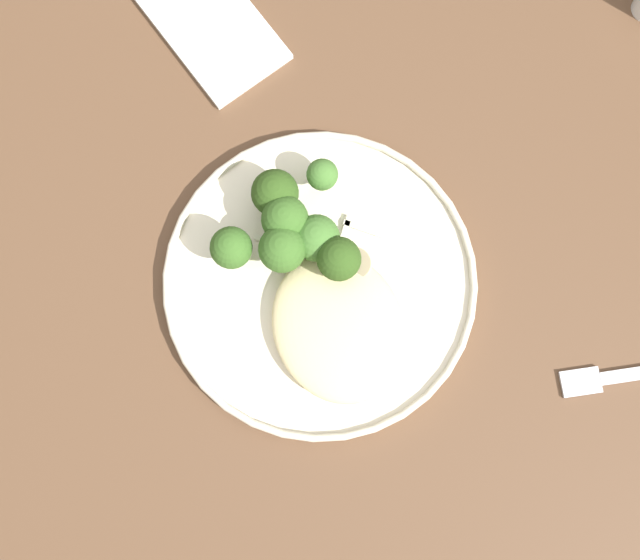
{
  "coord_description": "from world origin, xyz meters",
  "views": [
    {
      "loc": [
        0.15,
        -0.03,
        1.48
      ],
      "look_at": [
        0.02,
        0.01,
        0.76
      ],
      "focal_mm": 45.11,
      "sensor_mm": 36.0,
      "label": 1
    }
  ],
  "objects_px": {
    "seared_scallop_right_edge": "(327,337)",
    "seared_scallop_front_small": "(353,333)",
    "seared_scallop_center_golden": "(354,265)",
    "broccoli_floret_near_rim": "(322,175)",
    "broccoli_floret_right_tilted": "(231,248)",
    "broccoli_floret_tall_stalk": "(279,192)",
    "broccoli_floret_left_leaning": "(317,238)",
    "folded_napkin": "(216,24)",
    "broccoli_floret_beside_noodles": "(282,249)",
    "broccoli_floret_rear_charred": "(288,219)",
    "seared_scallop_on_noodles": "(376,318)",
    "dinner_plate": "(320,282)",
    "broccoli_floret_small_sprig": "(339,260)"
  },
  "relations": [
    {
      "from": "broccoli_floret_rear_charred",
      "to": "broccoli_floret_near_rim",
      "type": "xyz_separation_m",
      "value": [
        -0.03,
        0.04,
        -0.01
      ]
    },
    {
      "from": "seared_scallop_center_golden",
      "to": "folded_napkin",
      "type": "relative_size",
      "value": 0.21
    },
    {
      "from": "seared_scallop_right_edge",
      "to": "seared_scallop_on_noodles",
      "type": "distance_m",
      "value": 0.05
    },
    {
      "from": "seared_scallop_front_small",
      "to": "broccoli_floret_tall_stalk",
      "type": "height_order",
      "value": "broccoli_floret_tall_stalk"
    },
    {
      "from": "broccoli_floret_rear_charred",
      "to": "broccoli_floret_left_leaning",
      "type": "height_order",
      "value": "broccoli_floret_rear_charred"
    },
    {
      "from": "broccoli_floret_rear_charred",
      "to": "broccoli_floret_tall_stalk",
      "type": "xyz_separation_m",
      "value": [
        -0.03,
        0.0,
        -0.0
      ]
    },
    {
      "from": "seared_scallop_right_edge",
      "to": "broccoli_floret_tall_stalk",
      "type": "distance_m",
      "value": 0.14
    },
    {
      "from": "seared_scallop_center_golden",
      "to": "seared_scallop_on_noodles",
      "type": "relative_size",
      "value": 1.19
    },
    {
      "from": "seared_scallop_front_small",
      "to": "broccoli_floret_tall_stalk",
      "type": "relative_size",
      "value": 0.55
    },
    {
      "from": "seared_scallop_on_noodles",
      "to": "broccoli_floret_right_tilted",
      "type": "xyz_separation_m",
      "value": [
        -0.1,
        -0.1,
        0.03
      ]
    },
    {
      "from": "dinner_plate",
      "to": "broccoli_floret_beside_noodles",
      "type": "relative_size",
      "value": 4.64
    },
    {
      "from": "broccoli_floret_near_rim",
      "to": "folded_napkin",
      "type": "distance_m",
      "value": 0.2
    },
    {
      "from": "seared_scallop_center_golden",
      "to": "broccoli_floret_near_rim",
      "type": "bearing_deg",
      "value": -179.95
    },
    {
      "from": "seared_scallop_right_edge",
      "to": "seared_scallop_front_small",
      "type": "xyz_separation_m",
      "value": [
        0.0,
        0.02,
        0.0
      ]
    },
    {
      "from": "seared_scallop_front_small",
      "to": "broccoli_floret_tall_stalk",
      "type": "bearing_deg",
      "value": -171.95
    },
    {
      "from": "broccoli_floret_small_sprig",
      "to": "broccoli_floret_rear_charred",
      "type": "bearing_deg",
      "value": -149.64
    },
    {
      "from": "broccoli_floret_tall_stalk",
      "to": "broccoli_floret_left_leaning",
      "type": "height_order",
      "value": "same"
    },
    {
      "from": "seared_scallop_center_golden",
      "to": "broccoli_floret_small_sprig",
      "type": "distance_m",
      "value": 0.03
    },
    {
      "from": "dinner_plate",
      "to": "broccoli_floret_left_leaning",
      "type": "xyz_separation_m",
      "value": [
        -0.03,
        0.01,
        0.03
      ]
    },
    {
      "from": "seared_scallop_right_edge",
      "to": "broccoli_floret_right_tilted",
      "type": "relative_size",
      "value": 0.44
    },
    {
      "from": "broccoli_floret_right_tilted",
      "to": "broccoli_floret_left_leaning",
      "type": "bearing_deg",
      "value": 77.23
    },
    {
      "from": "broccoli_floret_tall_stalk",
      "to": "seared_scallop_center_golden",
      "type": "bearing_deg",
      "value": 27.4
    },
    {
      "from": "broccoli_floret_near_rim",
      "to": "folded_napkin",
      "type": "height_order",
      "value": "broccoli_floret_near_rim"
    },
    {
      "from": "seared_scallop_right_edge",
      "to": "seared_scallop_front_small",
      "type": "bearing_deg",
      "value": 77.92
    },
    {
      "from": "seared_scallop_right_edge",
      "to": "broccoli_floret_rear_charred",
      "type": "distance_m",
      "value": 0.11
    },
    {
      "from": "broccoli_floret_right_tilted",
      "to": "folded_napkin",
      "type": "bearing_deg",
      "value": 165.98
    },
    {
      "from": "dinner_plate",
      "to": "broccoli_floret_right_tilted",
      "type": "relative_size",
      "value": 5.17
    },
    {
      "from": "broccoli_floret_left_leaning",
      "to": "folded_napkin",
      "type": "height_order",
      "value": "broccoli_floret_left_leaning"
    },
    {
      "from": "dinner_plate",
      "to": "broccoli_floret_beside_noodles",
      "type": "bearing_deg",
      "value": -143.34
    },
    {
      "from": "seared_scallop_on_noodles",
      "to": "broccoli_floret_left_leaning",
      "type": "xyz_separation_m",
      "value": [
        -0.08,
        -0.03,
        0.02
      ]
    },
    {
      "from": "seared_scallop_right_edge",
      "to": "broccoli_floret_tall_stalk",
      "type": "relative_size",
      "value": 0.44
    },
    {
      "from": "dinner_plate",
      "to": "seared_scallop_front_small",
      "type": "bearing_deg",
      "value": 11.14
    },
    {
      "from": "seared_scallop_on_noodles",
      "to": "folded_napkin",
      "type": "xyz_separation_m",
      "value": [
        -0.33,
        -0.04,
        -0.02
      ]
    },
    {
      "from": "broccoli_floret_rear_charred",
      "to": "broccoli_floret_tall_stalk",
      "type": "height_order",
      "value": "broccoli_floret_rear_charred"
    },
    {
      "from": "seared_scallop_front_small",
      "to": "broccoli_floret_rear_charred",
      "type": "xyz_separation_m",
      "value": [
        -0.11,
        -0.02,
        0.03
      ]
    },
    {
      "from": "seared_scallop_center_golden",
      "to": "folded_napkin",
      "type": "bearing_deg",
      "value": -171.44
    },
    {
      "from": "broccoli_floret_small_sprig",
      "to": "broccoli_floret_right_tilted",
      "type": "xyz_separation_m",
      "value": [
        -0.04,
        -0.09,
        -0.0
      ]
    },
    {
      "from": "seared_scallop_on_noodles",
      "to": "broccoli_floret_near_rim",
      "type": "distance_m",
      "value": 0.14
    },
    {
      "from": "dinner_plate",
      "to": "seared_scallop_on_noodles",
      "type": "xyz_separation_m",
      "value": [
        0.05,
        0.04,
        0.01
      ]
    },
    {
      "from": "dinner_plate",
      "to": "broccoli_floret_left_leaning",
      "type": "bearing_deg",
      "value": 165.28
    },
    {
      "from": "seared_scallop_right_edge",
      "to": "broccoli_floret_beside_noodles",
      "type": "height_order",
      "value": "broccoli_floret_beside_noodles"
    },
    {
      "from": "broccoli_floret_left_leaning",
      "to": "broccoli_floret_tall_stalk",
      "type": "bearing_deg",
      "value": -161.43
    },
    {
      "from": "folded_napkin",
      "to": "seared_scallop_front_small",
      "type": "bearing_deg",
      "value": 3.23
    },
    {
      "from": "seared_scallop_on_noodles",
      "to": "broccoli_floret_left_leaning",
      "type": "relative_size",
      "value": 0.49
    },
    {
      "from": "seared_scallop_center_golden",
      "to": "broccoli_floret_tall_stalk",
      "type": "relative_size",
      "value": 0.57
    },
    {
      "from": "seared_scallop_front_small",
      "to": "dinner_plate",
      "type": "bearing_deg",
      "value": -168.86
    },
    {
      "from": "broccoli_floret_right_tilted",
      "to": "seared_scallop_center_golden",
      "type": "bearing_deg",
      "value": 64.54
    },
    {
      "from": "broccoli_floret_beside_noodles",
      "to": "folded_napkin",
      "type": "xyz_separation_m",
      "value": [
        -0.25,
        0.02,
        -0.05
      ]
    },
    {
      "from": "broccoli_floret_near_rim",
      "to": "broccoli_floret_beside_noodles",
      "type": "distance_m",
      "value": 0.08
    },
    {
      "from": "seared_scallop_center_golden",
      "to": "broccoli_floret_near_rim",
      "type": "xyz_separation_m",
      "value": [
        -0.08,
        -0.0,
        0.02
      ]
    }
  ]
}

